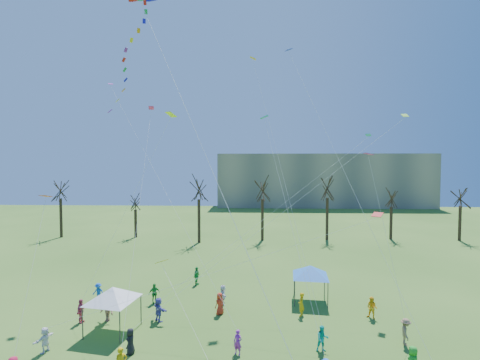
{
  "coord_description": "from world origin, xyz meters",
  "views": [
    {
      "loc": [
        1.7,
        -16.17,
        11.97
      ],
      "look_at": [
        0.89,
        5.0,
        11.0
      ],
      "focal_mm": 25.0,
      "sensor_mm": 36.0,
      "label": 1
    }
  ],
  "objects_px": {
    "distant_building": "(322,180)",
    "big_box_kite": "(134,58)",
    "canopy_tent_blue": "(310,271)",
    "canopy_tent_white": "(113,294)"
  },
  "relations": [
    {
      "from": "distant_building",
      "to": "canopy_tent_white",
      "type": "height_order",
      "value": "distant_building"
    },
    {
      "from": "distant_building",
      "to": "big_box_kite",
      "type": "height_order",
      "value": "big_box_kite"
    },
    {
      "from": "big_box_kite",
      "to": "canopy_tent_white",
      "type": "height_order",
      "value": "big_box_kite"
    },
    {
      "from": "big_box_kite",
      "to": "canopy_tent_blue",
      "type": "xyz_separation_m",
      "value": [
        12.66,
        7.7,
        -16.13
      ]
    },
    {
      "from": "distant_building",
      "to": "canopy_tent_white",
      "type": "relative_size",
      "value": 14.0
    },
    {
      "from": "distant_building",
      "to": "canopy_tent_blue",
      "type": "relative_size",
      "value": 14.36
    },
    {
      "from": "big_box_kite",
      "to": "canopy_tent_blue",
      "type": "relative_size",
      "value": 6.12
    },
    {
      "from": "distant_building",
      "to": "big_box_kite",
      "type": "xyz_separation_m",
      "value": [
        -27.91,
        -76.82,
        11.29
      ]
    },
    {
      "from": "distant_building",
      "to": "big_box_kite",
      "type": "relative_size",
      "value": 2.35
    },
    {
      "from": "distant_building",
      "to": "canopy_tent_white",
      "type": "xyz_separation_m",
      "value": [
        -30.29,
        -75.1,
        -4.74
      ]
    }
  ]
}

